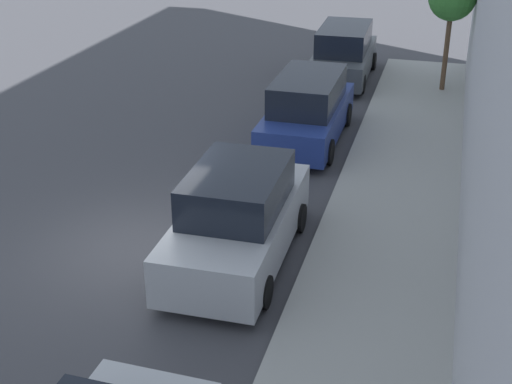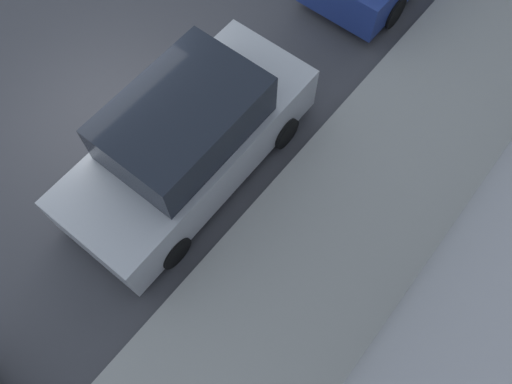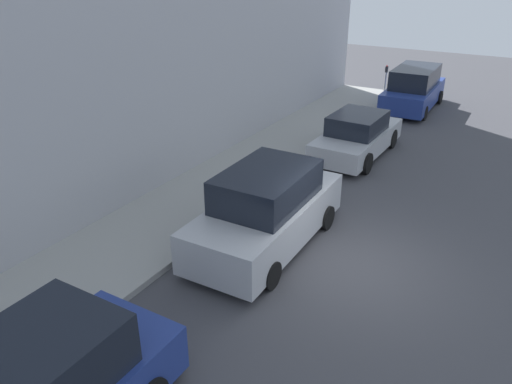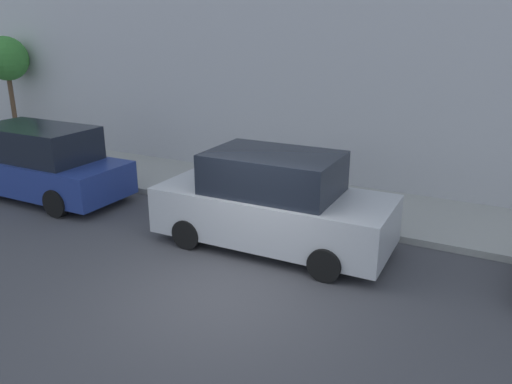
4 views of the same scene
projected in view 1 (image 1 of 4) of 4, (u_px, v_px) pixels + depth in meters
ground_plane at (138, 248)px, 14.86m from camera, size 60.00×60.00×0.00m
sidewalk at (377, 280)px, 13.63m from camera, size 2.93×32.00×0.15m
parked_suv_third at (238, 218)px, 14.09m from camera, size 2.08×4.83×1.98m
parked_minivan_fourth at (307, 110)px, 20.01m from camera, size 2.02×4.91×1.90m
parked_minivan_fifth at (343, 54)px, 25.53m from camera, size 2.03×4.95×1.90m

